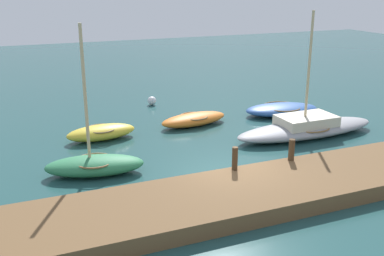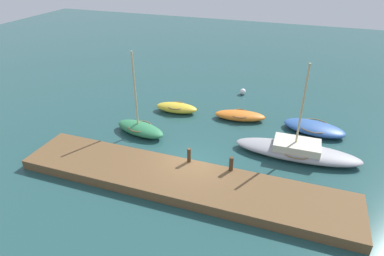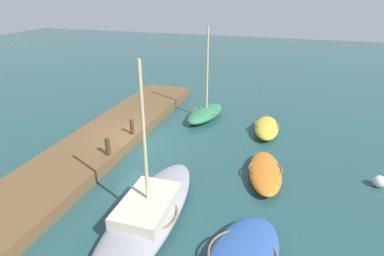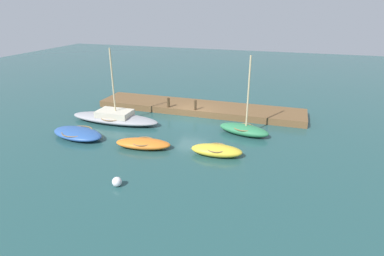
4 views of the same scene
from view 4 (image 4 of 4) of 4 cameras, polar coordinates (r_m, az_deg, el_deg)
ground_plane at (r=26.07m, az=0.09°, el=1.82°), size 84.00×84.00×0.00m
dock_platform at (r=27.77m, az=1.34°, el=3.67°), size 18.02×3.36×0.55m
rowboat_yellow at (r=19.61m, az=4.46°, el=-4.04°), size 3.29×1.54×0.69m
rowboat_orange at (r=20.80m, az=-8.84°, el=-2.80°), size 3.81×1.92×0.62m
rowboat_green at (r=22.94m, az=9.36°, el=-0.18°), size 3.95×2.28×5.66m
sailboat_grey at (r=25.67m, az=-13.85°, el=1.87°), size 7.41×2.18×5.82m
motorboat_blue at (r=23.55m, az=-20.03°, el=-0.92°), size 4.35×2.66×0.63m
mooring_post_west at (r=26.23m, az=0.60°, el=4.21°), size 0.21×0.21×0.86m
mooring_post_mid_west at (r=27.01m, az=-4.30°, el=4.63°), size 0.23×0.23×0.83m
marker_buoy at (r=16.92m, az=-13.44°, el=-9.44°), size 0.51×0.51×0.51m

